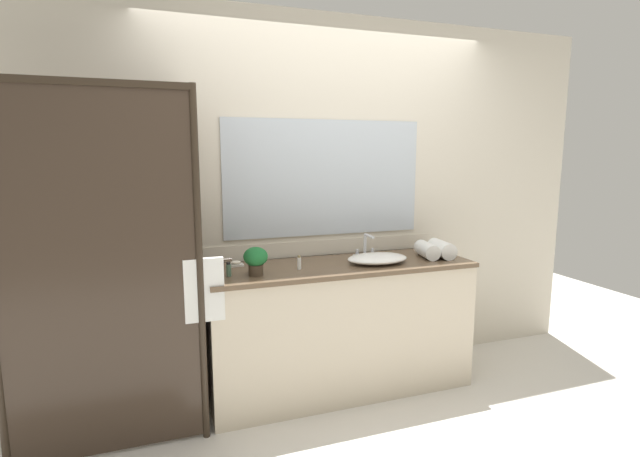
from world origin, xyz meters
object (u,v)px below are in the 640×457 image
object	(u,v)px
potted_plant	(256,259)
rolled_towel_near_edge	(442,249)
faucet	(366,249)
rolled_towel_middle	(427,250)
sink_basin	(377,258)
soap_dish	(236,264)
amenity_bottle_body_wash	(229,270)
amenity_bottle_conditioner	(299,263)

from	to	relation	value
potted_plant	rolled_towel_near_edge	size ratio (longest dim) A/B	0.71
faucet	rolled_towel_near_edge	xyz separation A→B (m)	(0.51, -0.18, 0.00)
rolled_towel_middle	rolled_towel_near_edge	bearing A→B (deg)	-9.15
sink_basin	rolled_towel_near_edge	distance (m)	0.51
potted_plant	soap_dish	world-z (taller)	potted_plant
potted_plant	rolled_towel_near_edge	xyz separation A→B (m)	(1.36, 0.06, -0.04)
faucet	potted_plant	bearing A→B (deg)	-164.03
potted_plant	soap_dish	bearing A→B (deg)	105.18
potted_plant	rolled_towel_middle	distance (m)	1.26
sink_basin	amenity_bottle_body_wash	distance (m)	1.01
potted_plant	rolled_towel_near_edge	bearing A→B (deg)	2.53
amenity_bottle_conditioner	faucet	bearing A→B (deg)	18.40
potted_plant	amenity_bottle_conditioner	bearing A→B (deg)	11.22
sink_basin	soap_dish	xyz separation A→B (m)	(-0.93, 0.23, -0.02)
faucet	amenity_bottle_conditioner	xyz separation A→B (m)	(-0.56, -0.18, -0.02)
rolled_towel_near_edge	sink_basin	bearing A→B (deg)	-179.20
faucet	rolled_towel_near_edge	size ratio (longest dim) A/B	0.70
amenity_bottle_body_wash	faucet	bearing A→B (deg)	11.80
sink_basin	amenity_bottle_body_wash	xyz separation A→B (m)	(-1.01, -0.02, 0.01)
faucet	soap_dish	distance (m)	0.93
faucet	amenity_bottle_conditioner	distance (m)	0.59
sink_basin	rolled_towel_near_edge	world-z (taller)	rolled_towel_near_edge
amenity_bottle_body_wash	rolled_towel_middle	bearing A→B (deg)	1.85
amenity_bottle_conditioner	rolled_towel_near_edge	world-z (taller)	rolled_towel_near_edge
sink_basin	rolled_towel_near_edge	bearing A→B (deg)	0.80
amenity_bottle_conditioner	rolled_towel_middle	bearing A→B (deg)	1.17
faucet	soap_dish	world-z (taller)	faucet
soap_dish	potted_plant	bearing A→B (deg)	-74.82
soap_dish	amenity_bottle_body_wash	world-z (taller)	amenity_bottle_body_wash
rolled_towel_near_edge	rolled_towel_middle	distance (m)	0.11
faucet	rolled_towel_middle	xyz separation A→B (m)	(0.40, -0.17, -0.00)
sink_basin	amenity_bottle_body_wash	world-z (taller)	amenity_bottle_body_wash
faucet	amenity_bottle_body_wash	world-z (taller)	faucet
sink_basin	amenity_bottle_conditioner	distance (m)	0.56
faucet	potted_plant	size ratio (longest dim) A/B	0.98
soap_dish	amenity_bottle_body_wash	size ratio (longest dim) A/B	1.20
amenity_bottle_conditioner	rolled_towel_near_edge	size ratio (longest dim) A/B	0.37
sink_basin	potted_plant	world-z (taller)	potted_plant
soap_dish	rolled_towel_near_edge	size ratio (longest dim) A/B	0.41
sink_basin	rolled_towel_middle	distance (m)	0.41
potted_plant	amenity_bottle_body_wash	xyz separation A→B (m)	(-0.16, 0.03, -0.06)
faucet	amenity_bottle_body_wash	bearing A→B (deg)	-168.20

